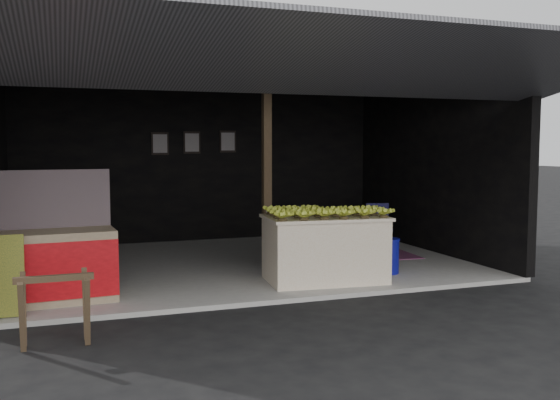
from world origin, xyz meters
name	(u,v)px	position (x,y,z in m)	size (l,w,h in m)	color
ground	(293,303)	(0.00, 0.00, 0.00)	(80.00, 80.00, 0.00)	black
concrete_slab	(237,263)	(0.00, 2.50, 0.03)	(7.00, 5.00, 0.06)	gray
shophouse	(231,131)	(0.00, 2.82, 2.10)	(7.40, 7.29, 3.02)	black
banana_table	(325,248)	(0.74, 0.76, 0.50)	(1.67, 1.12, 0.88)	white
banana_pile	(325,210)	(0.74, 0.76, 1.02)	(1.47, 0.88, 0.17)	yellow
white_crate	(293,238)	(0.66, 1.76, 0.50)	(0.83, 0.60, 0.89)	white
neighbor_stall	(49,263)	(-2.73, 0.78, 0.52)	(1.52, 0.76, 1.53)	#998466
sawhorse	(55,302)	(-2.66, -0.77, 0.43)	(0.71, 0.60, 0.68)	#493824
water_barrel	(388,257)	(1.79, 0.93, 0.29)	(0.32, 0.32, 0.47)	#0B0D7C
plastic_chair	(378,224)	(2.51, 2.54, 0.55)	(0.49, 0.49, 0.83)	#0C0A37
magenta_rug	(369,255)	(2.20, 2.28, 0.07)	(1.50, 1.00, 0.01)	#6C1852
picture_frames	(194,143)	(-0.17, 4.89, 1.93)	(1.62, 0.04, 0.46)	black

